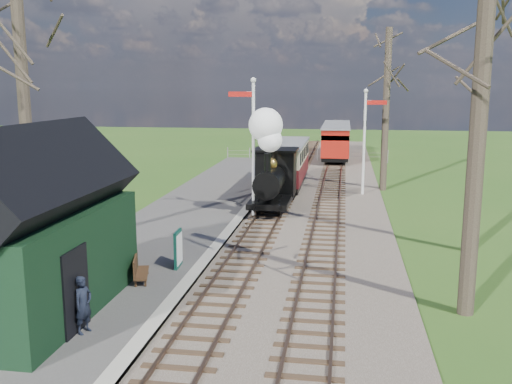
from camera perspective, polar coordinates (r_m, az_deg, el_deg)
distant_hills at (r=76.38m, az=7.10°, el=-6.31°), size 114.40×48.00×22.02m
ballast_bed at (r=31.33m, az=5.10°, el=-0.15°), size 8.00×60.00×0.10m
track_near at (r=31.43m, az=2.73°, el=0.00°), size 1.60×60.00×0.15m
track_far at (r=31.27m, az=7.47°, el=-0.13°), size 1.60×60.00×0.15m
platform at (r=24.40m, az=-7.52°, el=-3.17°), size 5.00×44.00×0.20m
coping_strip at (r=23.86m, az=-2.20°, el=-3.39°), size 0.40×44.00×0.21m
station_shed at (r=15.22m, az=-21.27°, el=-3.80°), size 3.25×6.30×4.78m
semaphore_near at (r=25.15m, az=-0.42°, el=5.47°), size 1.22×0.24×6.22m
semaphore_far at (r=30.85m, az=10.93°, el=5.72°), size 1.22×0.24×5.72m
bare_trees at (r=18.93m, az=3.03°, el=8.59°), size 15.51×22.39×12.00m
fence_line at (r=45.14m, az=5.02°, el=3.77°), size 12.60×0.08×1.00m
locomotive at (r=26.29m, az=1.60°, el=2.52°), size 1.90×4.43×4.74m
coach at (r=32.34m, az=2.98°, el=2.98°), size 2.21×7.59×2.33m
red_carriage_a at (r=44.24m, az=7.96°, el=4.88°), size 2.15×5.32×2.26m
red_carriage_b at (r=49.71m, az=8.08°, el=5.50°), size 2.15×5.32×2.26m
sign_board at (r=18.25m, az=-7.78°, el=-5.65°), size 0.15×0.81×1.18m
bench at (r=17.29m, az=-11.69°, el=-7.54°), size 0.73×1.35×0.74m
person at (r=13.99m, az=-16.88°, el=-10.73°), size 0.47×0.57×1.36m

